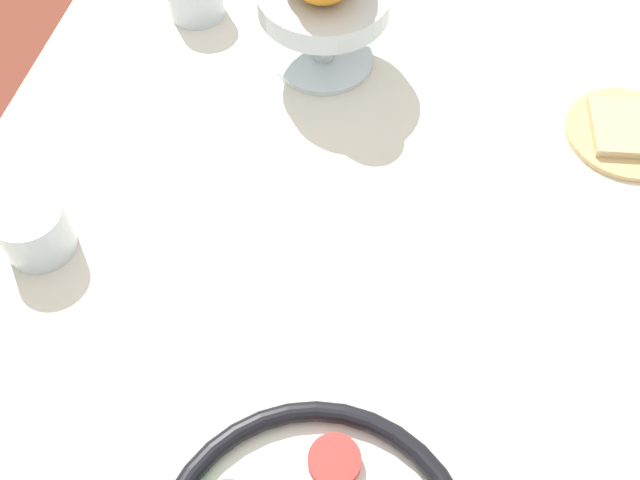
% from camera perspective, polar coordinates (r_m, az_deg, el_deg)
% --- Properties ---
extents(dining_table, '(1.42, 1.08, 0.71)m').
position_cam_1_polar(dining_table, '(1.16, 3.59, -13.40)').
color(dining_table, silver).
rests_on(dining_table, ground_plane).
extents(fruit_stand, '(0.17, 0.17, 0.12)m').
position_cam_1_polar(fruit_stand, '(1.02, 0.31, 17.09)').
color(fruit_stand, silver).
rests_on(fruit_stand, dining_table).
extents(bread_plate, '(0.16, 0.16, 0.02)m').
position_cam_1_polar(bread_plate, '(1.05, 22.40, 7.67)').
color(bread_plate, tan).
rests_on(bread_plate, dining_table).
extents(cup_mid, '(0.08, 0.08, 0.07)m').
position_cam_1_polar(cup_mid, '(0.90, -20.93, 0.72)').
color(cup_mid, silver).
rests_on(cup_mid, dining_table).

